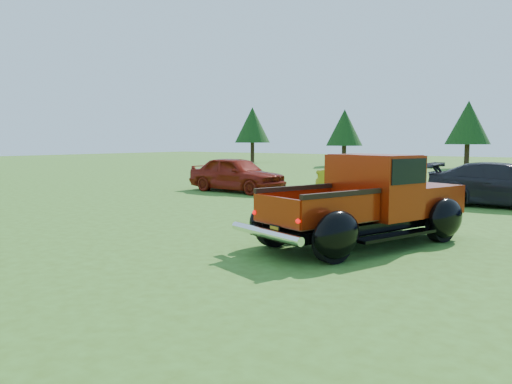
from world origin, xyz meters
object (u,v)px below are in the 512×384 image
tree_west (344,128)px  pickup_truck (373,201)px  show_car_red (237,174)px  tree_far_west (252,125)px  show_car_yellow (371,178)px  show_car_grey (507,185)px  tree_mid_left (468,123)px

tree_west → pickup_truck: (14.04, -27.45, -2.25)m
pickup_truck → show_car_red: 10.62m
tree_west → tree_far_west: bearing=174.3°
show_car_red → show_car_yellow: show_car_red is taller
show_car_red → show_car_yellow: bearing=-65.7°
show_car_yellow → show_car_grey: show_car_grey is taller
tree_mid_left → show_car_grey: size_ratio=1.04×
show_car_yellow → show_car_grey: size_ratio=0.83×
tree_far_west → show_car_red: (15.50, -22.14, -2.80)m
tree_far_west → show_car_grey: bearing=-39.5°
tree_mid_left → show_car_yellow: size_ratio=1.26×
tree_mid_left → show_car_grey: (6.29, -21.81, -2.68)m
show_car_red → show_car_grey: 9.88m
tree_mid_left → pickup_truck: 29.98m
tree_west → show_car_grey: 25.14m
show_car_red → show_car_grey: show_car_red is taller
pickup_truck → show_car_yellow: (-3.54, 8.23, -0.20)m
tree_far_west → tree_mid_left: (19.00, 1.00, -0.14)m
tree_far_west → tree_mid_left: size_ratio=1.04×
tree_far_west → show_car_grey: tree_far_west is taller
tree_far_west → tree_west: 10.06m
tree_west → show_car_yellow: tree_west is taller
tree_mid_left → pickup_truck: tree_mid_left is taller
show_car_red → pickup_truck: bearing=-123.2°
pickup_truck → show_car_grey: (1.25, 7.63, -0.16)m
tree_west → show_car_red: (5.50, -21.14, -2.39)m
tree_mid_left → show_car_grey: 22.86m
pickup_truck → show_car_red: bearing=161.8°
tree_mid_left → show_car_grey: bearing=-73.9°
tree_mid_left → pickup_truck: size_ratio=0.96×
show_car_yellow → show_car_grey: (4.79, -0.60, 0.04)m
tree_mid_left → show_car_red: size_ratio=1.18×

